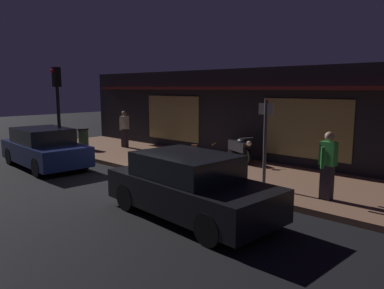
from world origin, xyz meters
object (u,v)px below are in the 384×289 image
at_px(person_bystander, 328,164).
at_px(sign_post, 265,138).
at_px(bicycle_parked, 201,160).
at_px(parked_car_near, 44,148).
at_px(motorcycle, 239,148).
at_px(parked_car_far, 189,186).
at_px(person_photographer, 125,128).
at_px(traffic_light_pole, 58,99).
at_px(trash_bin, 83,138).

distance_m(person_bystander, sign_post, 1.77).
height_order(bicycle_parked, sign_post, sign_post).
bearing_deg(parked_car_near, motorcycle, 44.28).
relative_size(sign_post, parked_car_far, 0.57).
relative_size(person_bystander, parked_car_far, 0.40).
xyz_separation_m(person_photographer, parked_car_far, (8.19, -4.40, -0.32)).
height_order(sign_post, traffic_light_pole, traffic_light_pole).
height_order(bicycle_parked, trash_bin, trash_bin).
relative_size(trash_bin, parked_car_far, 0.22).
xyz_separation_m(bicycle_parked, traffic_light_pole, (-4.82, -2.44, 1.97)).
bearing_deg(parked_car_far, trash_bin, 162.72).
xyz_separation_m(traffic_light_pole, parked_car_far, (7.25, -0.75, -1.77)).
bearing_deg(bicycle_parked, parked_car_far, -52.63).
xyz_separation_m(bicycle_parked, person_photographer, (-5.76, 1.21, 0.52)).
bearing_deg(traffic_light_pole, bicycle_parked, 26.84).
bearing_deg(parked_car_far, person_bystander, 55.97).
distance_m(motorcycle, sign_post, 3.63).
bearing_deg(motorcycle, person_photographer, -172.39).
xyz_separation_m(trash_bin, parked_car_far, (9.18, -2.86, 0.08)).
relative_size(bicycle_parked, person_bystander, 0.91).
distance_m(person_photographer, traffic_light_pole, 4.04).
height_order(motorcycle, person_bystander, person_bystander).
bearing_deg(trash_bin, parked_car_far, -17.28).
bearing_deg(motorcycle, parked_car_far, -65.78).
distance_m(person_photographer, trash_bin, 1.88).
xyz_separation_m(sign_post, parked_car_near, (-7.65, -2.53, -0.81)).
xyz_separation_m(person_photographer, person_bystander, (10.12, -1.54, 0.00)).
distance_m(bicycle_parked, person_photographer, 5.91).
distance_m(parked_car_near, parked_car_far, 7.42).
bearing_deg(sign_post, parked_car_far, -94.77).
relative_size(person_photographer, parked_car_far, 0.40).
bearing_deg(person_photographer, traffic_light_pole, -75.57).
height_order(trash_bin, traffic_light_pole, traffic_light_pole).
bearing_deg(person_bystander, parked_car_near, -164.25).
bearing_deg(trash_bin, bicycle_parked, 2.77).
distance_m(sign_post, traffic_light_pole, 7.80).
distance_m(traffic_light_pole, parked_car_near, 1.86).
xyz_separation_m(bicycle_parked, person_bystander, (4.36, -0.33, 0.52)).
distance_m(motorcycle, person_bystander, 4.87).
bearing_deg(traffic_light_pole, person_bystander, 12.96).
xyz_separation_m(sign_post, traffic_light_pole, (-7.48, -2.01, 0.97)).
bearing_deg(person_photographer, parked_car_far, -28.24).
xyz_separation_m(bicycle_parked, parked_car_near, (-4.98, -2.96, 0.20)).
bearing_deg(person_bystander, person_photographer, 171.35).
xyz_separation_m(person_bystander, parked_car_far, (-1.93, -2.86, -0.32)).
distance_m(person_bystander, traffic_light_pole, 9.53).
bearing_deg(parked_car_far, traffic_light_pole, 174.12).
relative_size(person_photographer, parked_car_near, 0.40).
bearing_deg(person_photographer, sign_post, -11.04).
xyz_separation_m(person_bystander, parked_car_near, (-9.35, -2.64, -0.32)).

